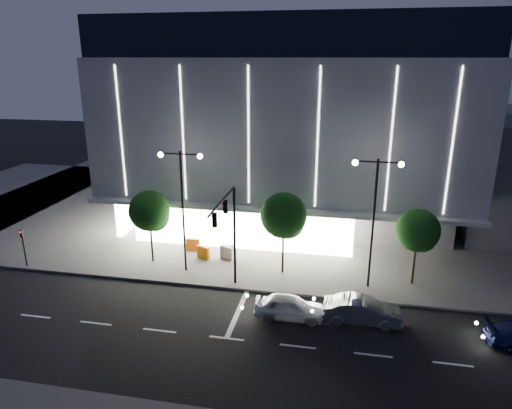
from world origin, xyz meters
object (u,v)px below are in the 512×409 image
object	(u,v)px
traffic_mast	(229,224)
car_lead	(290,307)
barrier_d	(227,251)
tree_mid	(284,218)
tree_left	(150,213)
street_lamp_east	(374,205)
tree_right	(418,233)
ped_signal_far	(23,244)
barrier_c	(193,245)
barrier_a	(203,252)
barrier_b	(227,253)
car_second	(362,311)
street_lamp_west	(182,194)

from	to	relation	value
traffic_mast	car_lead	world-z (taller)	traffic_mast
barrier_d	tree_mid	bearing A→B (deg)	-40.94
tree_left	car_lead	bearing A→B (deg)	-27.03
tree_mid	barrier_d	xyz separation A→B (m)	(-4.63, 1.70, -3.68)
street_lamp_east	car_lead	xyz separation A→B (m)	(-4.80, -4.68, -5.23)
tree_right	ped_signal_far	bearing A→B (deg)	-174.86
ped_signal_far	tree_mid	bearing A→B (deg)	7.55
car_lead	tree_mid	bearing A→B (deg)	11.63
tree_right	barrier_c	bearing A→B (deg)	171.42
street_lamp_east	barrier_a	xyz separation A→B (m)	(-12.36, 2.21, -5.31)
traffic_mast	barrier_a	distance (m)	7.36
car_lead	barrier_c	xyz separation A→B (m)	(-8.82, 8.21, -0.07)
traffic_mast	tree_right	distance (m)	12.63
traffic_mast	tree_right	size ratio (longest dim) A/B	1.28
tree_mid	barrier_a	world-z (taller)	tree_mid
ped_signal_far	tree_left	size ratio (longest dim) A/B	0.52
tree_mid	barrier_b	bearing A→B (deg)	162.11
ped_signal_far	barrier_a	xyz separation A→B (m)	(12.64, 3.71, -1.24)
car_second	barrier_d	size ratio (longest dim) A/B	4.18
street_lamp_west	barrier_b	bearing A→B (deg)	45.40
traffic_mast	car_lead	bearing A→B (deg)	-25.66
tree_mid	traffic_mast	bearing A→B (deg)	-129.42
traffic_mast	car_second	size ratio (longest dim) A/B	1.54
street_lamp_west	barrier_a	size ratio (longest dim) A/B	8.18
tree_right	tree_left	bearing A→B (deg)	180.00
tree_left	car_lead	distance (m)	12.97
traffic_mast	street_lamp_east	bearing A→B (deg)	16.48
street_lamp_west	tree_right	xyz separation A→B (m)	(16.03, 1.02, -2.07)
barrier_a	barrier_b	bearing A→B (deg)	31.31
traffic_mast	street_lamp_west	bearing A→B (deg)	146.35
tree_mid	car_second	world-z (taller)	tree_mid
car_second	barrier_c	world-z (taller)	car_second
barrier_b	barrier_d	bearing A→B (deg)	127.18
street_lamp_east	tree_mid	bearing A→B (deg)	170.31
traffic_mast	tree_left	bearing A→B (deg)	152.16
tree_right	traffic_mast	bearing A→B (deg)	-162.98
barrier_b	car_second	bearing A→B (deg)	-11.40
tree_left	barrier_d	world-z (taller)	tree_left
barrier_b	tree_left	bearing A→B (deg)	-141.91
car_lead	barrier_c	size ratio (longest dim) A/B	3.87
car_lead	barrier_a	distance (m)	10.22
tree_mid	car_second	size ratio (longest dim) A/B	1.34
car_lead	car_second	distance (m)	4.29
car_lead	barrier_a	size ratio (longest dim) A/B	3.87
car_second	tree_left	bearing A→B (deg)	70.98
tree_left	barrier_d	xyz separation A→B (m)	(5.37, 1.70, -3.38)
barrier_a	traffic_mast	bearing A→B (deg)	-33.08
tree_mid	barrier_b	xyz separation A→B (m)	(-4.57, 1.47, -3.68)
traffic_mast	barrier_b	distance (m)	6.94
street_lamp_east	traffic_mast	bearing A→B (deg)	-163.52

